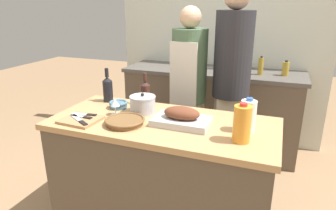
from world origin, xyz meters
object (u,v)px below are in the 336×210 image
object	(u,v)px
wine_glass_left	(115,104)
knife_chef	(80,120)
person_cook_aproned	(189,88)
person_cook_guest	(231,80)
stock_pot	(143,104)
wine_bottle_green	(108,89)
wicker_basket	(125,121)
condiment_bottle_tall	(285,69)
juice_jug	(242,124)
milk_jug	(248,116)
knife_paring	(85,114)
wine_bottle_dark	(145,92)
condiment_bottle_short	(261,66)
stand_mixer	(231,58)
mixing_bowl	(118,104)
roasting_pan	(182,118)
cutting_board	(81,120)
knife_bread	(82,117)

from	to	relation	value
wine_glass_left	knife_chef	world-z (taller)	wine_glass_left
person_cook_aproned	person_cook_guest	distance (m)	0.39
stock_pot	wine_bottle_green	xyz separation A→B (m)	(-0.37, 0.14, 0.04)
stock_pot	wicker_basket	bearing A→B (deg)	-94.10
condiment_bottle_tall	juice_jug	bearing A→B (deg)	-97.57
milk_jug	knife_paring	bearing A→B (deg)	-171.58
wine_bottle_dark	condiment_bottle_short	xyz separation A→B (m)	(0.76, 1.18, 0.03)
juice_jug	stand_mixer	size ratio (longest dim) A/B	0.78
wine_bottle_green	wine_bottle_dark	bearing A→B (deg)	7.72
mixing_bowl	stand_mixer	distance (m)	1.59
person_cook_aproned	juice_jug	bearing A→B (deg)	-53.63
roasting_pan	stock_pot	size ratio (longest dim) A/B	1.98
cutting_board	wine_glass_left	xyz separation A→B (m)	(0.16, 0.19, 0.07)
juice_jug	person_cook_aproned	xyz separation A→B (m)	(-0.59, 0.93, -0.09)
stand_mixer	person_cook_aproned	world-z (taller)	person_cook_aproned
roasting_pan	knife_bread	world-z (taller)	roasting_pan
juice_jug	person_cook_aproned	distance (m)	1.11
knife_bread	wicker_basket	bearing A→B (deg)	5.46
wine_bottle_green	knife_paring	distance (m)	0.38
stock_pot	condiment_bottle_tall	xyz separation A→B (m)	(0.94, 1.40, 0.05)
stock_pot	wine_bottle_dark	size ratio (longest dim) A/B	0.74
stock_pot	knife_paring	size ratio (longest dim) A/B	1.01
roasting_pan	knife_bread	xyz separation A→B (m)	(-0.65, -0.16, -0.02)
milk_jug	condiment_bottle_tall	size ratio (longest dim) A/B	1.36
cutting_board	condiment_bottle_short	size ratio (longest dim) A/B	1.33
wine_bottle_green	wine_glass_left	world-z (taller)	wine_bottle_green
cutting_board	knife_paring	distance (m)	0.07
roasting_pan	person_cook_aproned	xyz separation A→B (m)	(-0.20, 0.81, -0.03)
milk_jug	person_cook_guest	distance (m)	0.82
cutting_board	wicker_basket	bearing A→B (deg)	10.11
cutting_board	wine_glass_left	bearing A→B (deg)	50.31
mixing_bowl	milk_jug	size ratio (longest dim) A/B	0.66
milk_jug	knife_paring	world-z (taller)	milk_jug
stock_pot	knife_paring	xyz separation A→B (m)	(-0.33, -0.22, -0.04)
stand_mixer	person_cook_guest	bearing A→B (deg)	-79.64
juice_jug	wine_glass_left	xyz separation A→B (m)	(-0.89, 0.12, -0.02)
wine_glass_left	milk_jug	bearing A→B (deg)	2.56
knife_paring	mixing_bowl	bearing A→B (deg)	65.34
wine_glass_left	stand_mixer	world-z (taller)	stand_mixer
wine_bottle_green	knife_chef	world-z (taller)	wine_bottle_green
stock_pot	milk_jug	xyz separation A→B (m)	(0.74, -0.06, 0.04)
wicker_basket	knife_chef	world-z (taller)	wicker_basket
knife_chef	stand_mixer	xyz separation A→B (m)	(0.67, 1.83, 0.15)
wine_bottle_green	stand_mixer	xyz separation A→B (m)	(0.73, 1.36, 0.06)
cutting_board	wine_glass_left	size ratio (longest dim) A/B	2.19
wicker_basket	wine_bottle_green	world-z (taller)	wine_bottle_green
wine_bottle_dark	person_cook_aproned	bearing A→B (deg)	69.54
cutting_board	wine_bottle_green	xyz separation A→B (m)	(-0.05, 0.43, 0.10)
juice_jug	stand_mixer	xyz separation A→B (m)	(-0.36, 1.73, 0.06)
wicker_basket	knife_chef	size ratio (longest dim) A/B	1.25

